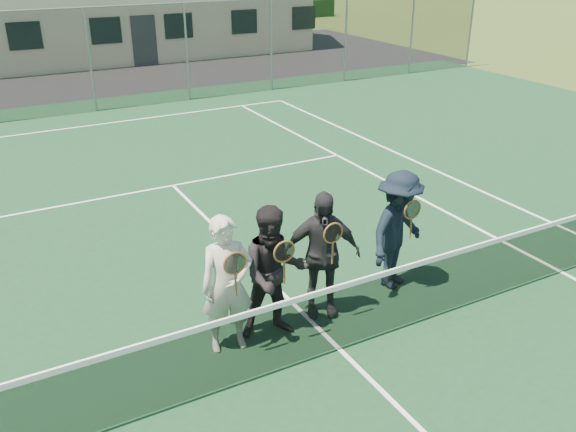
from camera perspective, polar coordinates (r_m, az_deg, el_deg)
name	(u,v)px	position (r m, az deg, el deg)	size (l,w,h in m)	color
ground	(59,74)	(25.95, -20.66, 12.35)	(220.00, 220.00, 0.00)	#34491A
court_surface	(338,349)	(7.93, 4.73, -12.31)	(30.00, 30.00, 0.02)	#14381E
hedge_row	(18,25)	(37.66, -23.94, 16.03)	(40.00, 1.20, 1.10)	black
court_markings	(338,348)	(7.92, 4.74, -12.22)	(11.03, 23.83, 0.01)	white
tennis_net	(340,314)	(7.63, 4.87, -9.12)	(11.68, 0.08, 1.10)	slate
perimeter_fence	(90,60)	(19.37, -18.04, 13.69)	(30.07, 0.07, 3.02)	slate
player_a	(227,285)	(7.48, -5.72, -6.42)	(0.72, 0.55, 1.80)	beige
player_b	(274,273)	(7.70, -1.30, -5.36)	(1.02, 0.88, 1.80)	black
player_c	(321,254)	(8.15, 3.13, -3.59)	(1.14, 0.82, 1.80)	black
player_d	(398,230)	(8.94, 10.25, -1.32)	(1.33, 1.06, 1.80)	black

